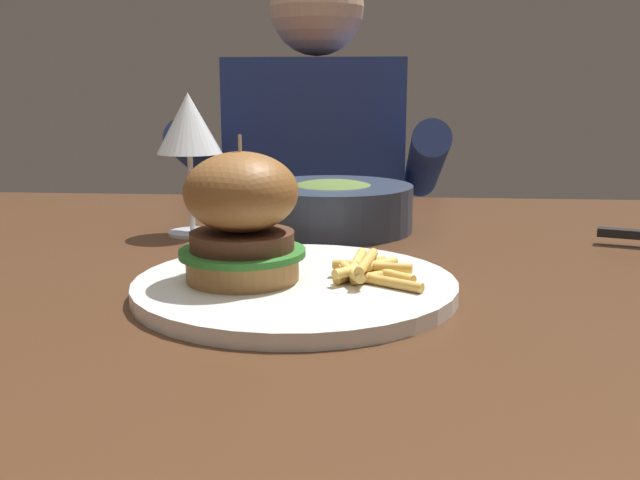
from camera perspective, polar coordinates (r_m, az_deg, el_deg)
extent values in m
cube|color=#472B19|center=(0.75, 1.46, -3.63)|extent=(1.26, 0.98, 0.04)
cylinder|color=#472B19|center=(1.42, -21.79, -12.58)|extent=(0.06, 0.06, 0.70)
cylinder|color=white|center=(0.65, -1.99, -3.74)|extent=(0.29, 0.29, 0.01)
cylinder|color=#9E6B38|center=(0.64, -6.20, -2.20)|extent=(0.10, 0.10, 0.02)
cylinder|color=#2D7028|center=(0.64, -6.23, -0.99)|extent=(0.11, 0.11, 0.01)
cylinder|color=#4C2D1E|center=(0.64, -6.25, -0.03)|extent=(0.09, 0.09, 0.02)
ellipsoid|color=brown|center=(0.63, -6.34, 3.83)|extent=(0.10, 0.10, 0.07)
cylinder|color=#CCB78C|center=(0.63, -6.39, 6.09)|extent=(0.00, 0.00, 0.05)
cylinder|color=gold|center=(0.65, 3.25, -2.57)|extent=(0.05, 0.06, 0.01)
cylinder|color=gold|center=(0.62, 5.47, -3.36)|extent=(0.06, 0.04, 0.01)
cylinder|color=gold|center=(0.63, 4.38, -2.93)|extent=(0.04, 0.03, 0.01)
cylinder|color=#E0B251|center=(0.67, 3.04, -1.67)|extent=(0.02, 0.07, 0.01)
cylinder|color=gold|center=(0.66, 3.34, -2.00)|extent=(0.05, 0.05, 0.01)
cylinder|color=#E0B251|center=(0.64, 5.01, -2.60)|extent=(0.06, 0.06, 0.01)
cylinder|color=#E0B251|center=(0.63, 2.56, -2.59)|extent=(0.02, 0.05, 0.01)
cylinder|color=gold|center=(0.64, 4.20, -2.13)|extent=(0.07, 0.02, 0.01)
cylinder|color=gold|center=(0.64, 3.74, -1.76)|extent=(0.02, 0.07, 0.01)
cylinder|color=#EABC5B|center=(0.64, 3.68, -2.22)|extent=(0.06, 0.06, 0.01)
cylinder|color=silver|center=(0.92, -10.13, 0.58)|extent=(0.06, 0.06, 0.00)
cylinder|color=silver|center=(0.91, -10.25, 3.74)|extent=(0.01, 0.01, 0.10)
cone|color=silver|center=(0.91, -10.46, 9.17)|extent=(0.08, 0.08, 0.07)
cube|color=black|center=(0.91, 23.18, 0.48)|extent=(0.06, 0.03, 0.01)
cylinder|color=#2D384C|center=(0.93, 1.01, 2.61)|extent=(0.21, 0.21, 0.06)
ellipsoid|color=#4C662D|center=(0.93, 1.01, 4.06)|extent=(0.11, 0.11, 0.02)
cube|color=#282833|center=(1.65, -0.23, -12.76)|extent=(0.30, 0.22, 0.46)
cube|color=navy|center=(1.51, -0.24, 4.38)|extent=(0.36, 0.20, 0.52)
sphere|color=tan|center=(1.50, -0.25, 18.12)|extent=(0.19, 0.19, 0.19)
cylinder|color=navy|center=(1.46, -9.22, 6.33)|extent=(0.07, 0.34, 0.18)
cylinder|color=navy|center=(1.42, 8.42, 6.20)|extent=(0.07, 0.34, 0.18)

